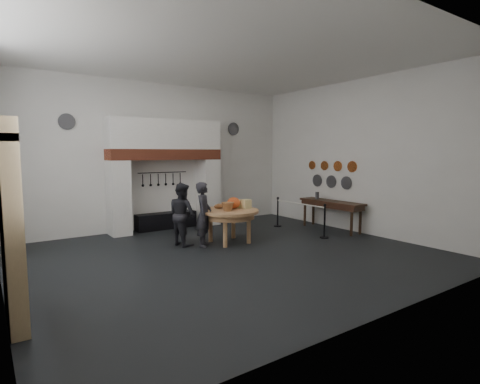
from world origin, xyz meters
TOP-DOWN VIEW (x-y plane):
  - floor at (0.00, 0.00)m, footprint 9.00×8.00m
  - ceiling at (0.00, 0.00)m, footprint 9.00×8.00m
  - wall_back at (0.00, 4.00)m, footprint 9.00×0.02m
  - wall_front at (0.00, -4.00)m, footprint 9.00×0.02m
  - wall_right at (4.50, 0.00)m, footprint 0.02×8.00m
  - chimney_pier_left at (-1.48, 3.65)m, footprint 0.55×0.70m
  - chimney_pier_right at (1.48, 3.65)m, footprint 0.55×0.70m
  - hearth_brick_band at (0.00, 3.65)m, footprint 3.50×0.72m
  - chimney_hood at (0.00, 3.65)m, footprint 3.50×0.70m
  - iron_range at (0.00, 3.72)m, footprint 1.90×0.45m
  - utensil_rail at (0.00, 3.92)m, footprint 1.60×0.02m
  - door_recess at (-4.47, -1.00)m, footprint 0.04×1.10m
  - door_jamb_near at (-4.38, -1.70)m, footprint 0.22×0.30m
  - door_jamb_far at (-4.38, -0.30)m, footprint 0.22×0.30m
  - door_lintel at (-4.38, -1.00)m, footprint 0.22×1.70m
  - work_table at (0.62, 1.04)m, footprint 1.66×1.66m
  - pumpkin at (0.82, 1.14)m, footprint 0.36×0.36m
  - cheese_block_big at (1.12, 0.99)m, footprint 0.22×0.22m
  - cheese_block_small at (1.10, 1.29)m, footprint 0.18×0.18m
  - wicker_basket at (0.47, 0.89)m, footprint 0.34×0.34m
  - bread_loaf at (0.52, 1.39)m, footprint 0.31×0.18m
  - visitor_near at (-0.11, 1.10)m, footprint 0.68×0.71m
  - visitor_far at (-0.51, 1.50)m, footprint 0.71×0.86m
  - side_table at (4.10, 0.65)m, footprint 0.55×2.20m
  - pewter_jug at (4.10, 1.25)m, footprint 0.12×0.12m
  - copper_pan_a at (4.46, 0.20)m, footprint 0.03×0.34m
  - copper_pan_b at (4.46, 0.75)m, footprint 0.03×0.32m
  - copper_pan_c at (4.46, 1.30)m, footprint 0.03×0.30m
  - copper_pan_d at (4.46, 1.85)m, footprint 0.03×0.28m
  - pewter_plate_left at (4.46, 0.40)m, footprint 0.03×0.40m
  - pewter_plate_mid at (4.46, 1.00)m, footprint 0.03×0.40m
  - pewter_plate_right at (4.46, 1.60)m, footprint 0.03×0.40m
  - pewter_plate_back_left at (-2.70, 3.96)m, footprint 0.44×0.03m
  - pewter_plate_back_right at (2.70, 3.96)m, footprint 0.44×0.03m
  - barrier_post_near at (3.09, -0.02)m, footprint 0.05×0.05m
  - barrier_post_far at (3.09, 1.98)m, footprint 0.05×0.05m
  - barrier_rope at (3.09, 0.98)m, footprint 0.04×2.00m

SIDE VIEW (x-z plane):
  - floor at x=0.00m, z-range -0.01..0.01m
  - iron_range at x=0.00m, z-range 0.00..0.50m
  - barrier_post_near at x=3.09m, z-range 0.00..0.90m
  - barrier_post_far at x=3.09m, z-range 0.00..0.90m
  - visitor_far at x=-0.51m, z-range 0.00..1.61m
  - visitor_near at x=-0.11m, z-range 0.00..1.63m
  - work_table at x=0.62m, z-range 0.80..0.88m
  - barrier_rope at x=3.09m, z-range 0.83..0.87m
  - side_table at x=4.10m, z-range 0.84..0.90m
  - bread_loaf at x=0.52m, z-range 0.87..1.01m
  - cheese_block_small at x=1.10m, z-range 0.88..1.07m
  - wicker_basket at x=0.47m, z-range 0.88..1.09m
  - cheese_block_big at x=1.12m, z-range 0.88..1.11m
  - pewter_jug at x=4.10m, z-range 0.90..1.12m
  - pumpkin at x=0.82m, z-range 0.88..1.18m
  - chimney_pier_left at x=-1.48m, z-range 0.00..2.15m
  - chimney_pier_right at x=1.48m, z-range 0.00..2.15m
  - door_recess at x=-4.47m, z-range 0.00..2.50m
  - door_jamb_near at x=-4.38m, z-range 0.00..2.60m
  - door_jamb_far at x=-4.38m, z-range 0.00..2.60m
  - pewter_plate_left at x=4.46m, z-range 1.25..1.65m
  - pewter_plate_mid at x=4.46m, z-range 1.25..1.65m
  - pewter_plate_right at x=4.46m, z-range 1.25..1.65m
  - utensil_rail at x=0.00m, z-range 1.74..1.76m
  - copper_pan_b at x=4.46m, z-range 1.79..2.11m
  - copper_pan_d at x=4.46m, z-range 1.81..2.09m
  - copper_pan_a at x=4.46m, z-range 1.78..2.12m
  - copper_pan_c at x=4.46m, z-range 1.80..2.10m
  - wall_back at x=0.00m, z-range 0.00..4.50m
  - wall_front at x=0.00m, z-range 0.00..4.50m
  - wall_right at x=4.50m, z-range 0.00..4.50m
  - hearth_brick_band at x=0.00m, z-range 2.15..2.47m
  - door_lintel at x=-4.38m, z-range 2.50..2.80m
  - chimney_hood at x=0.00m, z-range 2.47..3.37m
  - pewter_plate_back_left at x=-2.70m, z-range 2.98..3.42m
  - pewter_plate_back_right at x=2.70m, z-range 2.98..3.42m
  - ceiling at x=0.00m, z-range 4.49..4.51m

